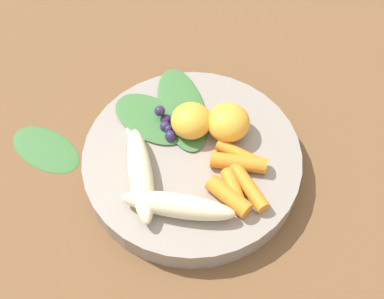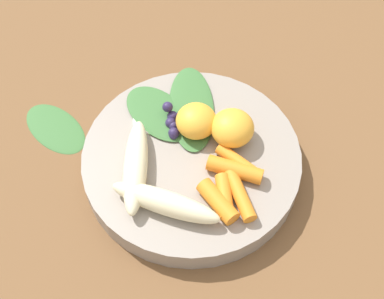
{
  "view_description": "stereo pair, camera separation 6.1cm",
  "coord_description": "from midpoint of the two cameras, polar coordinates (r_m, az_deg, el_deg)",
  "views": [
    {
      "loc": [
        -0.33,
        0.06,
        0.55
      ],
      "look_at": [
        0.0,
        0.0,
        0.04
      ],
      "focal_mm": 49.01,
      "sensor_mm": 36.0,
      "label": 1
    },
    {
      "loc": [
        -0.34,
        0.0,
        0.55
      ],
      "look_at": [
        0.0,
        0.0,
        0.04
      ],
      "focal_mm": 49.01,
      "sensor_mm": 36.0,
      "label": 2
    }
  ],
  "objects": [
    {
      "name": "orange_segment_far",
      "position": [
        0.62,
        1.17,
        2.77
      ],
      "size": [
        0.05,
        0.05,
        0.04
      ],
      "primitive_type": "ellipsoid",
      "color": "#F4A833",
      "rests_on": "bowl"
    },
    {
      "name": "carrot_rear",
      "position": [
        0.6,
        2.2,
        -1.67
      ],
      "size": [
        0.04,
        0.07,
        0.02
      ],
      "primitive_type": "cylinder",
      "rotation": [
        0.0,
        1.57,
        4.38
      ],
      "color": "orange",
      "rests_on": "bowl"
    },
    {
      "name": "blueberry_pile",
      "position": [
        0.63,
        -5.34,
        2.52
      ],
      "size": [
        0.05,
        0.03,
        0.02
      ],
      "color": "#2D234C",
      "rests_on": "bowl"
    },
    {
      "name": "kale_leaf_stray",
      "position": [
        0.69,
        -18.12,
        -0.07
      ],
      "size": [
        0.11,
        0.11,
        0.01
      ],
      "primitive_type": "ellipsoid",
      "rotation": [
        0.0,
        0.0,
        0.8
      ],
      "color": "#3D7038",
      "rests_on": "ground_plane"
    },
    {
      "name": "carrot_front",
      "position": [
        0.58,
        1.02,
        -5.36
      ],
      "size": [
        0.06,
        0.05,
        0.02
      ],
      "primitive_type": "cylinder",
      "rotation": [
        0.0,
        1.57,
        3.76
      ],
      "color": "orange",
      "rests_on": "bowl"
    },
    {
      "name": "carrot_small",
      "position": [
        0.61,
        2.39,
        -0.75
      ],
      "size": [
        0.05,
        0.05,
        0.01
      ],
      "primitive_type": "cylinder",
      "rotation": [
        0.0,
        1.57,
        4.0
      ],
      "color": "orange",
      "rests_on": "bowl"
    },
    {
      "name": "banana_peeled_left",
      "position": [
        0.57,
        -4.61,
        -6.37
      ],
      "size": [
        0.07,
        0.13,
        0.03
      ],
      "primitive_type": "ellipsoid",
      "rotation": [
        0.0,
        0.0,
        4.36
      ],
      "color": "beige",
      "rests_on": "bowl"
    },
    {
      "name": "kale_leaf_left",
      "position": [
        0.65,
        -3.86,
        4.3
      ],
      "size": [
        0.14,
        0.06,
        0.01
      ],
      "primitive_type": "ellipsoid",
      "rotation": [
        0.0,
        0.0,
        6.34
      ],
      "color": "#3D7038",
      "rests_on": "bowl"
    },
    {
      "name": "carrot_mid_right",
      "position": [
        0.58,
        3.21,
        -4.26
      ],
      "size": [
        0.07,
        0.04,
        0.02
      ],
      "primitive_type": "cylinder",
      "rotation": [
        0.0,
        1.57,
        3.46
      ],
      "color": "orange",
      "rests_on": "bowl"
    },
    {
      "name": "banana_peeled_right",
      "position": [
        0.59,
        -8.57,
        -2.92
      ],
      "size": [
        0.13,
        0.03,
        0.03
      ],
      "primitive_type": "ellipsoid",
      "rotation": [
        0.0,
        0.0,
        3.13
      ],
      "color": "beige",
      "rests_on": "bowl"
    },
    {
      "name": "coconut_shred_patch",
      "position": [
        0.64,
        -8.16,
        2.14
      ],
      "size": [
        0.04,
        0.04,
        0.0
      ],
      "primitive_type": "cylinder",
      "color": "white",
      "rests_on": "bowl"
    },
    {
      "name": "carrot_mid_left",
      "position": [
        0.58,
        1.64,
        -4.74
      ],
      "size": [
        0.05,
        0.02,
        0.02
      ],
      "primitive_type": "cylinder",
      "rotation": [
        0.0,
        1.57,
        3.22
      ],
      "color": "orange",
      "rests_on": "bowl"
    },
    {
      "name": "orange_segment_near",
      "position": [
        0.62,
        -2.88,
        2.96
      ],
      "size": [
        0.05,
        0.05,
        0.04
      ],
      "primitive_type": "ellipsoid",
      "color": "#F4A833",
      "rests_on": "bowl"
    },
    {
      "name": "ground_plane",
      "position": [
        0.64,
        -2.7,
        -2.26
      ],
      "size": [
        2.4,
        2.4,
        0.0
      ],
      "primitive_type": "plane",
      "color": "brown"
    },
    {
      "name": "kale_leaf_right",
      "position": [
        0.65,
        -7.18,
        3.18
      ],
      "size": [
        0.12,
        0.11,
        0.01
      ],
      "primitive_type": "ellipsoid",
      "rotation": [
        0.0,
        0.0,
        7.01
      ],
      "color": "#3D7038",
      "rests_on": "bowl"
    },
    {
      "name": "bowl",
      "position": [
        0.63,
        -2.76,
        -1.51
      ],
      "size": [
        0.26,
        0.26,
        0.03
      ],
      "primitive_type": "cylinder",
      "color": "gray",
      "rests_on": "ground_plane"
    }
  ]
}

